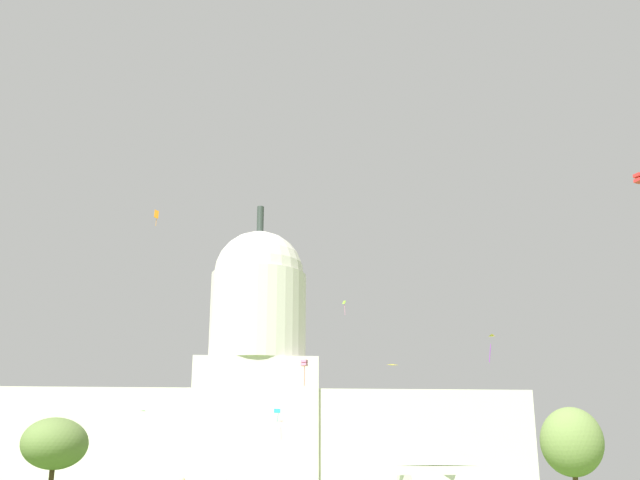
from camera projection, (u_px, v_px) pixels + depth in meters
capitol_building at (256, 401)px, 192.35m from camera, size 132.98×24.45×71.81m
event_tent at (436, 473)px, 71.31m from camera, size 6.93×5.58×4.75m
tree_west_near at (55, 444)px, 108.00m from camera, size 12.48×12.60×10.28m
tree_east_near at (572, 442)px, 106.65m from camera, size 9.49×8.82×11.59m
kite_orange_high at (156, 215)px, 121.44m from camera, size 0.65×0.90×2.72m
kite_gold_low at (489, 341)px, 73.73m from camera, size 0.96×1.14×2.28m
kite_turquoise_low at (277, 412)px, 129.01m from camera, size 1.10×0.38×2.22m
kite_lime_high at (344, 304)px, 158.02m from camera, size 0.68×0.87×3.05m
kite_yellow_low at (394, 368)px, 115.05m from camera, size 1.50×1.02×0.24m
kite_red_mid at (639, 179)px, 69.37m from camera, size 0.90×0.89×4.26m
kite_green_low at (140, 413)px, 139.39m from camera, size 0.82×1.13×0.13m
kite_pink_low at (304, 363)px, 105.63m from camera, size 1.04×1.05×3.53m
kite_magenta_low at (279, 424)px, 165.22m from camera, size 1.30×1.92×3.44m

